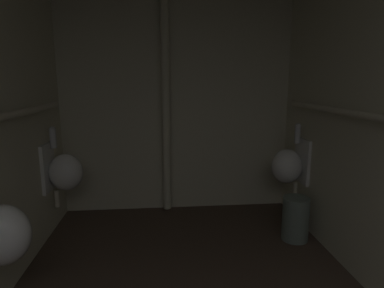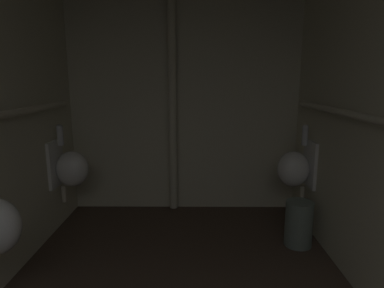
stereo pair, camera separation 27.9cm
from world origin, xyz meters
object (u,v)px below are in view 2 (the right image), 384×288
object	(u,v)px
urinal_left_far	(70,168)
waste_bin	(299,224)
standpipe_back_wall	(172,99)
urinal_right_mid	(296,168)

from	to	relation	value
urinal_left_far	waste_bin	xyz separation A→B (m)	(2.09, -0.34, -0.40)
urinal_left_far	waste_bin	bearing A→B (deg)	-9.29
standpipe_back_wall	urinal_right_mid	bearing A→B (deg)	-19.74
urinal_right_mid	waste_bin	distance (m)	0.54
urinal_left_far	waste_bin	distance (m)	2.15
standpipe_back_wall	waste_bin	xyz separation A→B (m)	(1.13, -0.78, -1.02)
urinal_left_far	urinal_right_mid	xyz separation A→B (m)	(2.14, 0.01, 0.00)
standpipe_back_wall	urinal_left_far	bearing A→B (deg)	-155.35
urinal_left_far	urinal_right_mid	distance (m)	2.14
standpipe_back_wall	waste_bin	distance (m)	1.71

